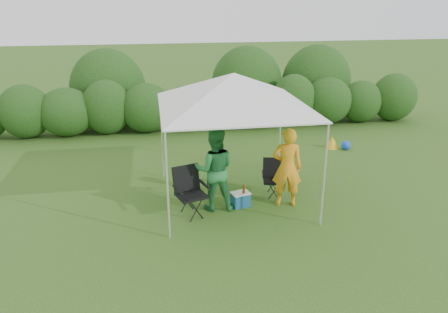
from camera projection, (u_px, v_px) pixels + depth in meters
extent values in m
plane|color=#3A631F|center=(237.00, 208.00, 9.44)|extent=(70.00, 70.00, 0.00)
ellipsoid|color=#234C17|center=(25.00, 112.00, 13.81)|extent=(1.65, 1.40, 1.73)
cylinder|color=#382616|center=(28.00, 133.00, 14.06)|extent=(0.12, 0.12, 0.30)
ellipsoid|color=#234C17|center=(67.00, 112.00, 14.04)|extent=(1.80, 1.53, 1.57)
cylinder|color=#382616|center=(69.00, 131.00, 14.26)|extent=(0.12, 0.12, 0.30)
ellipsoid|color=#234C17|center=(107.00, 107.00, 14.19)|extent=(1.58, 1.34, 1.80)
cylinder|color=#382616|center=(109.00, 129.00, 14.45)|extent=(0.12, 0.12, 0.30)
ellipsoid|color=#234C17|center=(146.00, 108.00, 14.41)|extent=(1.72, 1.47, 1.65)
cylinder|color=#382616|center=(147.00, 128.00, 14.65)|extent=(0.12, 0.12, 0.30)
ellipsoid|color=#234C17|center=(185.00, 109.00, 14.64)|extent=(1.50, 1.28, 1.50)
cylinder|color=#382616|center=(185.00, 126.00, 14.84)|extent=(0.12, 0.12, 0.30)
ellipsoid|color=#234C17|center=(222.00, 104.00, 14.79)|extent=(1.65, 1.40, 1.73)
cylinder|color=#382616|center=(222.00, 124.00, 15.04)|extent=(0.12, 0.12, 0.30)
ellipsoid|color=#234C17|center=(258.00, 105.00, 15.01)|extent=(1.80, 1.53, 1.57)
cylinder|color=#382616|center=(257.00, 122.00, 15.24)|extent=(0.12, 0.12, 0.30)
ellipsoid|color=#234C17|center=(293.00, 100.00, 15.17)|extent=(1.58, 1.34, 1.80)
cylinder|color=#382616|center=(292.00, 121.00, 15.43)|extent=(0.12, 0.12, 0.30)
ellipsoid|color=#234C17|center=(328.00, 101.00, 15.39)|extent=(1.72, 1.47, 1.65)
cylinder|color=#382616|center=(326.00, 119.00, 15.63)|extent=(0.12, 0.12, 0.30)
ellipsoid|color=#234C17|center=(361.00, 102.00, 15.61)|extent=(1.50, 1.28, 1.50)
cylinder|color=#382616|center=(359.00, 118.00, 15.82)|extent=(0.12, 0.12, 0.30)
ellipsoid|color=#234C17|center=(394.00, 97.00, 15.77)|extent=(1.65, 1.40, 1.73)
cylinder|color=#382616|center=(391.00, 116.00, 16.02)|extent=(0.12, 0.12, 0.30)
cylinder|color=silver|center=(168.00, 187.00, 7.92)|extent=(0.04, 0.04, 2.10)
cylinder|color=silver|center=(324.00, 176.00, 8.39)|extent=(0.04, 0.04, 2.10)
cylinder|color=silver|center=(162.00, 137.00, 10.70)|extent=(0.04, 0.04, 2.10)
cylinder|color=silver|center=(280.00, 131.00, 11.16)|extent=(0.04, 0.04, 2.10)
cube|color=white|center=(234.00, 107.00, 9.17)|extent=(3.10, 3.10, 0.03)
pyramid|color=white|center=(234.00, 90.00, 9.05)|extent=(3.10, 3.10, 0.70)
cube|color=black|center=(274.00, 181.00, 9.88)|extent=(0.54, 0.52, 0.04)
cube|color=black|center=(274.00, 167.00, 9.98)|extent=(0.48, 0.22, 0.44)
cube|color=black|center=(263.00, 174.00, 9.84)|extent=(0.13, 0.39, 0.03)
cube|color=black|center=(285.00, 174.00, 9.82)|extent=(0.13, 0.39, 0.03)
cylinder|color=black|center=(265.00, 192.00, 9.77)|extent=(0.02, 0.02, 0.37)
cylinder|color=black|center=(283.00, 192.00, 9.75)|extent=(0.02, 0.02, 0.37)
cylinder|color=black|center=(264.00, 184.00, 10.14)|extent=(0.02, 0.02, 0.37)
cylinder|color=black|center=(281.00, 185.00, 10.12)|extent=(0.02, 0.02, 0.37)
cube|color=black|center=(191.00, 195.00, 8.97)|extent=(0.70, 0.67, 0.05)
cube|color=black|center=(186.00, 178.00, 9.06)|extent=(0.58, 0.33, 0.54)
cube|color=black|center=(178.00, 190.00, 8.77)|extent=(0.20, 0.47, 0.03)
cube|color=black|center=(204.00, 184.00, 9.03)|extent=(0.20, 0.47, 0.03)
cylinder|color=black|center=(186.00, 213.00, 8.74)|extent=(0.03, 0.03, 0.45)
cylinder|color=black|center=(207.00, 207.00, 8.95)|extent=(0.03, 0.03, 0.45)
cylinder|color=black|center=(177.00, 203.00, 9.14)|extent=(0.03, 0.03, 0.45)
cylinder|color=black|center=(197.00, 199.00, 9.35)|extent=(0.03, 0.03, 0.45)
imported|color=orange|center=(287.00, 167.00, 9.30)|extent=(0.71, 0.54, 1.74)
imported|color=#287C3D|center=(215.00, 170.00, 9.13)|extent=(0.95, 0.78, 1.78)
cube|color=#1B517E|center=(240.00, 200.00, 9.46)|extent=(0.43, 0.35, 0.30)
cube|color=silver|center=(241.00, 193.00, 9.41)|extent=(0.45, 0.38, 0.03)
cylinder|color=#592D0C|center=(244.00, 189.00, 9.34)|extent=(0.06, 0.06, 0.21)
cone|color=yellow|center=(332.00, 142.00, 13.10)|extent=(0.41, 0.41, 0.34)
sphere|color=blue|center=(346.00, 145.00, 12.96)|extent=(0.27, 0.27, 0.27)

